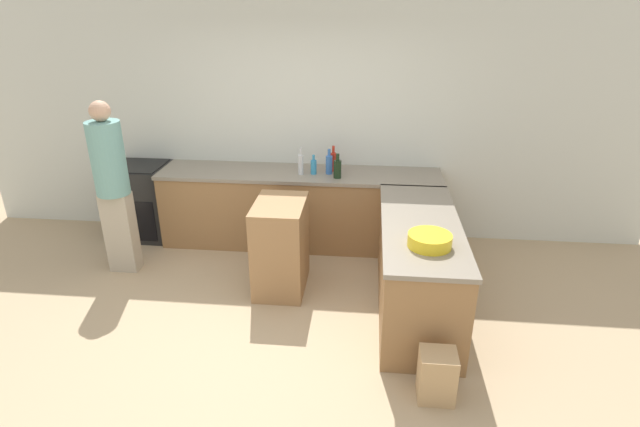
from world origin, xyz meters
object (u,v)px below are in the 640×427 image
Objects in this scene: island_table at (281,246)px; vinegar_bottle_clear at (301,164)px; dish_soap_bottle at (314,166)px; person_by_range at (112,182)px; hot_sauce_bottle at (333,161)px; wine_bottle_dark at (337,168)px; range_oven at (142,201)px; water_bottle_blue at (329,164)px; mixing_bowl at (430,240)px; paper_bag at (437,376)px.

vinegar_bottle_clear is at bearing 85.18° from island_table.
person_by_range is (-1.95, -0.77, 0.02)m from dish_soap_bottle.
hot_sauce_bottle is 1.07× the size of wine_bottle_dark.
water_bottle_blue is at bearing -1.23° from range_oven.
range_oven is 3.15× the size of water_bottle_blue.
water_bottle_blue is at bearing 128.10° from wine_bottle_dark.
hot_sauce_bottle is at bearing 22.59° from person_by_range.
hot_sauce_bottle is at bearing 105.27° from wine_bottle_dark.
vinegar_bottle_clear is at bearing 22.40° from person_by_range.
mixing_bowl is 0.19× the size of person_by_range.
range_oven is 3.68m from mixing_bowl.
range_oven is 3.27× the size of wine_bottle_dark.
dish_soap_bottle is 0.15m from vinegar_bottle_clear.
vinegar_bottle_clear is 0.17× the size of person_by_range.
paper_bag is (0.95, -2.49, -0.80)m from hot_sauce_bottle.
range_oven is 2.57× the size of mixing_bowl.
dish_soap_bottle is 0.77× the size of water_bottle_blue.
mixing_bowl is at bearing -27.98° from island_table.
dish_soap_bottle is at bearing 77.24° from island_table.
person_by_range is (-1.81, -0.75, -0.02)m from vinegar_bottle_clear.
vinegar_bottle_clear reaches higher than dish_soap_bottle.
hot_sauce_bottle is at bearing 110.80° from paper_bag.
range_oven is at bearing 177.06° from vinegar_bottle_clear.
paper_bag is (0.99, -2.39, -0.80)m from water_bottle_blue.
range_oven is 2.16m from dish_soap_bottle.
wine_bottle_dark is (-0.84, 1.56, 0.06)m from mixing_bowl.
wine_bottle_dark is 0.70× the size of paper_bag.
island_table is 1.12m from dish_soap_bottle.
mixing_bowl is at bearing -63.37° from hot_sauce_bottle.
paper_bag is (1.16, -2.37, -0.77)m from dish_soap_bottle.
wine_bottle_dark is 2.55m from paper_bag.
mixing_bowl is at bearing 93.77° from paper_bag.
vinegar_bottle_clear is at bearing -168.36° from dish_soap_bottle.
hot_sauce_bottle is 0.95× the size of vinegar_bottle_clear.
wine_bottle_dark reaches higher than mixing_bowl.
hot_sauce_bottle is (0.21, 0.12, 0.03)m from dish_soap_bottle.
paper_bag is at bearing -86.23° from mixing_bowl.
hot_sauce_bottle is at bearing 1.31° from range_oven.
hot_sauce_bottle is at bearing 68.54° from island_table.
island_table is 3.21× the size of water_bottle_blue.
range_oven is at bearing 151.42° from mixing_bowl.
vinegar_bottle_clear is (-0.14, -0.03, 0.04)m from dish_soap_bottle.
mixing_bowl is (3.20, -1.74, 0.49)m from range_oven.
hot_sauce_bottle is 0.38m from vinegar_bottle_clear.
island_table is 3.33× the size of wine_bottle_dark.
dish_soap_bottle is 2.74m from paper_bag.
water_bottle_blue reaches higher than paper_bag.
range_oven is at bearing 151.00° from island_table.
range_oven reaches higher than paper_bag.
vinegar_bottle_clear is at bearing -2.94° from range_oven.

